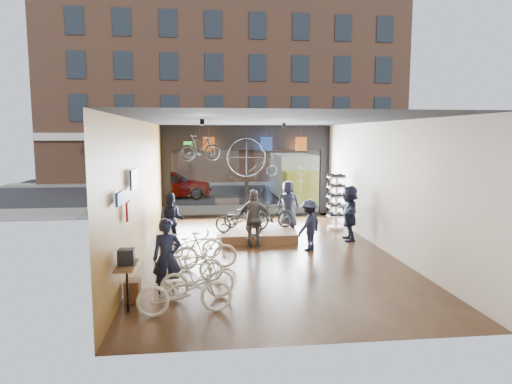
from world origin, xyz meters
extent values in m
cube|color=black|center=(0.00, 0.00, -0.02)|extent=(7.00, 12.00, 0.04)
cube|color=black|center=(0.00, 0.00, 3.82)|extent=(7.00, 12.00, 0.04)
cube|color=olive|center=(-3.52, 0.00, 1.90)|extent=(0.04, 12.00, 3.80)
cube|color=beige|center=(3.52, 0.00, 1.90)|extent=(0.04, 12.00, 3.80)
cube|color=beige|center=(0.00, -6.02, 1.90)|extent=(7.00, 0.04, 3.80)
cube|color=#198C26|center=(-2.40, 5.88, 3.05)|extent=(0.35, 0.06, 0.18)
cube|color=black|center=(0.00, 15.00, -0.01)|extent=(30.00, 18.00, 0.02)
cube|color=slate|center=(0.00, 7.20, 0.06)|extent=(30.00, 2.40, 0.12)
cube|color=slate|center=(0.00, 19.00, 0.06)|extent=(30.00, 2.00, 0.12)
cube|color=brown|center=(0.00, 21.50, 7.00)|extent=(26.00, 5.00, 14.00)
imported|color=gray|center=(-3.64, 12.00, 0.77)|extent=(4.54, 1.83, 1.55)
imported|color=beige|center=(-2.17, -4.45, 0.48)|extent=(1.89, 0.87, 0.96)
imported|color=beige|center=(-1.94, -3.68, 0.47)|extent=(1.60, 0.63, 0.93)
imported|color=beige|center=(-2.18, -2.44, 0.43)|extent=(1.72, 0.84, 0.86)
imported|color=beige|center=(-1.76, -1.53, 0.48)|extent=(1.65, 0.64, 0.97)
imported|color=beige|center=(-2.12, -0.52, 0.41)|extent=(1.62, 0.73, 0.83)
cube|color=brown|center=(-0.07, 1.68, 0.15)|extent=(2.40, 1.80, 0.30)
imported|color=black|center=(-0.72, 1.12, 0.73)|extent=(1.68, 1.30, 0.85)
imported|color=black|center=(0.49, 1.82, 0.76)|extent=(1.59, 0.93, 0.92)
imported|color=black|center=(-0.41, 2.39, 0.72)|extent=(1.67, 1.16, 0.83)
imported|color=#161C33|center=(-2.57, -3.45, 0.84)|extent=(0.66, 0.48, 1.68)
imported|color=#161C33|center=(-2.79, 1.00, 0.83)|extent=(0.87, 0.71, 1.65)
imported|color=#3F3F44|center=(-0.29, 0.52, 0.89)|extent=(1.12, 0.65, 1.78)
imported|color=#161C33|center=(1.30, 0.09, 0.76)|extent=(1.10, 1.09, 1.52)
imported|color=#161C33|center=(1.29, 3.41, 0.87)|extent=(0.89, 0.62, 1.74)
imported|color=#161C33|center=(2.90, 1.23, 0.90)|extent=(0.78, 1.73, 1.79)
imported|color=black|center=(-1.91, 4.20, 2.93)|extent=(1.64, 0.93, 0.95)
cube|color=#CC5919|center=(-1.56, 5.20, 3.05)|extent=(0.45, 0.03, 0.55)
cube|color=#1E3F99|center=(0.73, 5.20, 3.05)|extent=(0.45, 0.03, 0.55)
cube|color=#CC5919|center=(2.14, 5.20, 3.05)|extent=(0.45, 0.03, 0.55)
camera|label=1|loc=(-1.79, -12.91, 3.40)|focal=32.00mm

